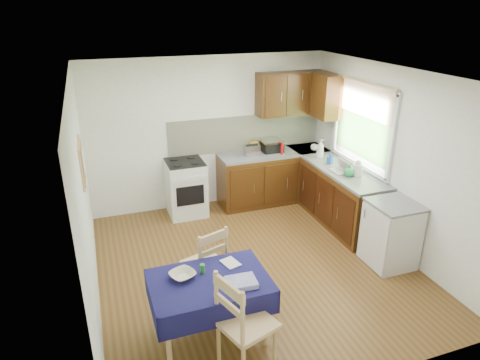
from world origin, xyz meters
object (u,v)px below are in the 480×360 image
object	(u,v)px
dining_table	(210,289)
toaster	(252,150)
chair_far	(207,262)
chair_near	(242,321)
sandwich_press	(272,146)
kettle	(358,169)
dish_rack	(344,170)

from	to	relation	value
dining_table	toaster	distance (m)	3.27
chair_far	chair_near	world-z (taller)	chair_near
chair_far	toaster	xyz separation A→B (m)	(1.41, 2.26, 0.48)
sandwich_press	kettle	bearing A→B (deg)	-45.25
dining_table	chair_far	size ratio (longest dim) A/B	1.22
dining_table	sandwich_press	xyz separation A→B (m)	(1.94, 2.93, 0.39)
dining_table	toaster	world-z (taller)	toaster
sandwich_press	chair_near	bearing A→B (deg)	-99.58
dining_table	toaster	xyz separation A→B (m)	(1.54, 2.86, 0.38)
sandwich_press	kettle	distance (m)	1.62
dining_table	kettle	bearing A→B (deg)	21.70
dish_rack	chair_far	bearing A→B (deg)	-132.74
chair_far	chair_near	distance (m)	1.09
kettle	dish_rack	bearing A→B (deg)	110.70
toaster	sandwich_press	xyz separation A→B (m)	(0.40, 0.07, 0.01)
dining_table	chair_near	size ratio (longest dim) A/B	1.12
sandwich_press	dish_rack	xyz separation A→B (m)	(0.65, -1.23, -0.07)
chair_far	chair_near	bearing A→B (deg)	72.81
chair_far	dish_rack	bearing A→B (deg)	-174.48
chair_far	toaster	size ratio (longest dim) A/B	3.84
chair_near	dining_table	bearing A→B (deg)	-0.40
chair_near	dish_rack	world-z (taller)	dish_rack
toaster	kettle	world-z (taller)	kettle
chair_far	dish_rack	xyz separation A→B (m)	(2.45, 1.11, 0.41)
dining_table	chair_near	world-z (taller)	chair_near
sandwich_press	kettle	xyz separation A→B (m)	(0.73, -1.44, 0.01)
dish_rack	kettle	world-z (taller)	kettle
dining_table	kettle	xyz separation A→B (m)	(2.67, 1.49, 0.40)
chair_near	sandwich_press	size ratio (longest dim) A/B	3.14
sandwich_press	dish_rack	world-z (taller)	sandwich_press
chair_far	dining_table	bearing A→B (deg)	58.50
toaster	sandwich_press	distance (m)	0.40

